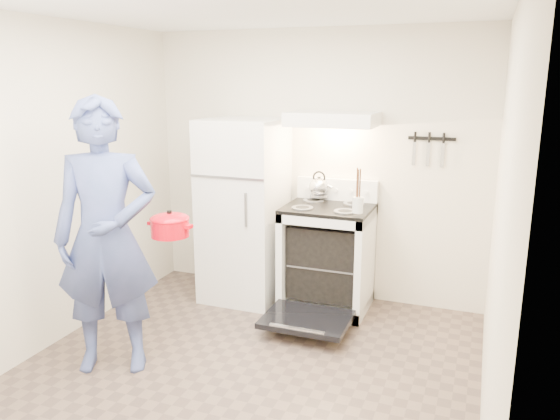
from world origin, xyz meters
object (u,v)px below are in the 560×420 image
object	(u,v)px
tea_kettle	(319,186)
dutch_oven	(170,227)
refrigerator	(244,210)
stove_body	(327,259)
person	(106,238)

from	to	relation	value
tea_kettle	dutch_oven	distance (m)	1.65
refrigerator	tea_kettle	world-z (taller)	refrigerator
stove_body	tea_kettle	distance (m)	0.68
stove_body	tea_kettle	size ratio (longest dim) A/B	3.41
person	dutch_oven	xyz separation A→B (m)	(0.34, 0.28, 0.03)
tea_kettle	dutch_oven	world-z (taller)	tea_kettle
refrigerator	person	bearing A→B (deg)	-102.57
tea_kettle	dutch_oven	xyz separation A→B (m)	(-0.66, -1.51, -0.07)
refrigerator	tea_kettle	size ratio (longest dim) A/B	6.30
person	tea_kettle	bearing A→B (deg)	35.90
refrigerator	stove_body	xyz separation A→B (m)	(0.81, 0.02, -0.39)
refrigerator	tea_kettle	bearing A→B (deg)	20.58
tea_kettle	person	size ratio (longest dim) A/B	0.14
stove_body	dutch_oven	distance (m)	1.63
dutch_oven	stove_body	bearing A→B (deg)	57.73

